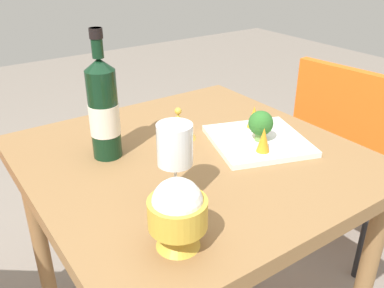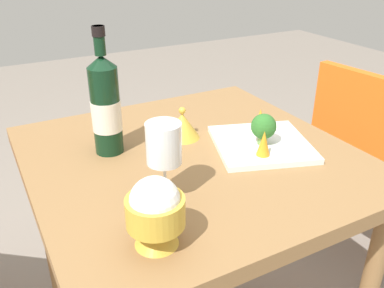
{
  "view_description": "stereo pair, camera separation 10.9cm",
  "coord_description": "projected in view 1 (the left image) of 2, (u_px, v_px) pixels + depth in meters",
  "views": [
    {
      "loc": [
        0.81,
        -0.56,
        1.27
      ],
      "look_at": [
        0.0,
        0.0,
        0.78
      ],
      "focal_mm": 39.0,
      "sensor_mm": 36.0,
      "label": 1
    },
    {
      "loc": [
        0.86,
        -0.47,
        1.27
      ],
      "look_at": [
        0.0,
        0.0,
        0.78
      ],
      "focal_mm": 39.0,
      "sensor_mm": 36.0,
      "label": 2
    }
  ],
  "objects": [
    {
      "name": "wine_glass",
      "position": [
        175.0,
        147.0,
        0.86
      ],
      "size": [
        0.08,
        0.08,
        0.18
      ],
      "color": "white",
      "rests_on": "dining_table"
    },
    {
      "name": "chair_by_wall",
      "position": [
        347.0,
        144.0,
        1.66
      ],
      "size": [
        0.44,
        0.44,
        0.85
      ],
      "rotation": [
        0.0,
        0.0,
        0.11
      ],
      "color": "orange",
      "rests_on": "ground_plane"
    },
    {
      "name": "rice_bowl",
      "position": [
        178.0,
        213.0,
        0.75
      ],
      "size": [
        0.11,
        0.11,
        0.14
      ],
      "color": "gold",
      "rests_on": "dining_table"
    },
    {
      "name": "carrot_garnish_right",
      "position": [
        264.0,
        140.0,
        1.08
      ],
      "size": [
        0.04,
        0.04,
        0.07
      ],
      "color": "orange",
      "rests_on": "serving_plate"
    },
    {
      "name": "carrot_garnish_left",
      "position": [
        254.0,
        117.0,
        1.21
      ],
      "size": [
        0.04,
        0.04,
        0.06
      ],
      "color": "orange",
      "rests_on": "serving_plate"
    },
    {
      "name": "wine_bottle",
      "position": [
        104.0,
        109.0,
        1.04
      ],
      "size": [
        0.08,
        0.08,
        0.33
      ],
      "color": "black",
      "rests_on": "dining_table"
    },
    {
      "name": "dining_table",
      "position": [
        192.0,
        185.0,
        1.15
      ],
      "size": [
        0.83,
        0.83,
        0.75
      ],
      "color": "olive",
      "rests_on": "ground_plane"
    },
    {
      "name": "serving_plate",
      "position": [
        258.0,
        141.0,
        1.16
      ],
      "size": [
        0.32,
        0.32,
        0.02
      ],
      "rotation": [
        0.0,
        0.0,
        -0.33
      ],
      "color": "white",
      "rests_on": "dining_table"
    },
    {
      "name": "rice_bowl_lid",
      "position": [
        178.0,
        126.0,
        1.18
      ],
      "size": [
        0.1,
        0.1,
        0.09
      ],
      "color": "gold",
      "rests_on": "dining_table"
    },
    {
      "name": "broccoli_floret",
      "position": [
        261.0,
        124.0,
        1.13
      ],
      "size": [
        0.07,
        0.07,
        0.09
      ],
      "color": "#729E4C",
      "rests_on": "serving_plate"
    }
  ]
}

